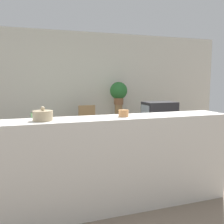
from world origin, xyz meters
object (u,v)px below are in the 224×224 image
television (159,114)px  potted_plant (119,92)px  wooden_chair (88,123)px  couch (57,150)px  decorative_bowl (43,115)px

television → potted_plant: potted_plant is taller
television → wooden_chair: 1.62m
couch → decorative_bowl: (-0.30, -1.63, 0.82)m
couch → wooden_chair: size_ratio=2.25×
potted_plant → couch: bearing=-136.6°
wooden_chair → decorative_bowl: size_ratio=4.42×
television → potted_plant: size_ratio=1.25×
couch → potted_plant: (1.73, 1.64, 0.90)m
television → wooden_chair: size_ratio=0.78×
wooden_chair → potted_plant: (0.87, 0.34, 0.69)m
television → decorative_bowl: bearing=-140.1°
wooden_chair → television: bearing=-28.9°
wooden_chair → potted_plant: bearing=21.5°
television → decorative_bowl: size_ratio=3.44×
couch → wooden_chair: bearing=56.4°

